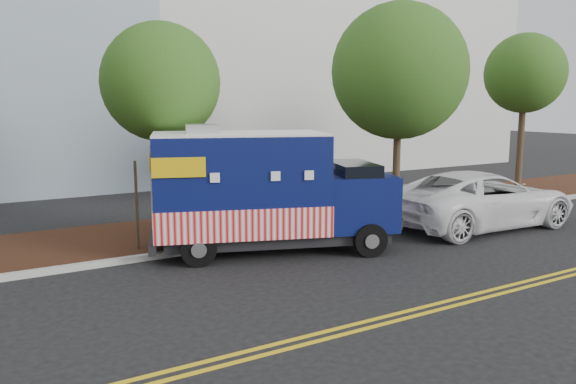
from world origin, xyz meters
TOP-DOWN VIEW (x-y plane):
  - ground at (0.00, 0.00)m, footprint 120.00×120.00m
  - curb at (0.00, 1.40)m, footprint 120.00×0.18m
  - mulch_strip at (0.00, 3.50)m, footprint 120.00×4.00m
  - centerline_near at (0.00, -4.45)m, footprint 120.00×0.10m
  - centerline_far at (0.00, -4.70)m, footprint 120.00×0.10m
  - tree_b at (-0.77, 3.77)m, footprint 3.34×3.34m
  - tree_c at (7.41, 3.06)m, footprint 4.66×4.66m
  - tree_d at (14.05, 3.04)m, footprint 3.18×3.18m
  - sign_post at (-2.09, 2.02)m, footprint 0.06×0.06m
  - food_truck at (0.76, 0.69)m, footprint 6.63×4.18m
  - white_car at (7.98, -0.20)m, footprint 6.38×3.16m

SIDE VIEW (x-z plane):
  - ground at x=0.00m, z-range 0.00..0.00m
  - centerline_near at x=0.00m, z-range 0.00..0.01m
  - centerline_far at x=0.00m, z-range 0.00..0.01m
  - curb at x=0.00m, z-range 0.00..0.15m
  - mulch_strip at x=0.00m, z-range 0.00..0.15m
  - white_car at x=7.98m, z-range 0.00..1.74m
  - sign_post at x=-2.09m, z-range 0.00..2.40m
  - food_truck at x=0.76m, z-range -0.16..3.14m
  - tree_b at x=-0.77m, z-range 1.35..7.41m
  - tree_c at x=7.41m, z-range 1.27..8.48m
  - tree_d at x=14.05m, z-range 1.67..8.25m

